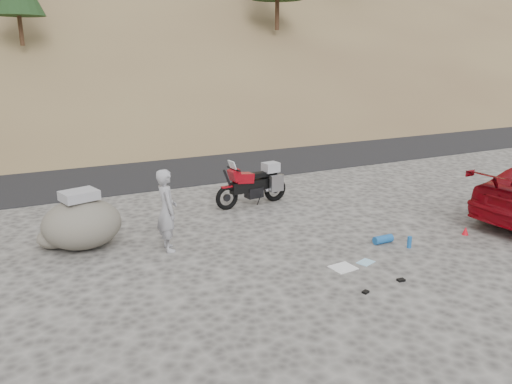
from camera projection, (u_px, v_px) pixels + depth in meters
ground at (284, 247)px, 10.47m from camera, size 140.00×140.00×0.00m
road at (163, 164)px, 18.23m from camera, size 120.00×7.00×0.05m
motorcycle at (255, 184)px, 13.27m from camera, size 2.19×0.78×1.30m
man at (169, 249)px, 10.35m from camera, size 0.44×0.64×1.71m
boulder at (82, 223)px, 10.31m from camera, size 1.68×1.46×1.22m
small_rock at (56, 238)px, 10.40m from camera, size 0.88×0.83×0.44m
gear_white_cloth at (343, 268)px, 9.46m from camera, size 0.48×0.44×0.01m
gear_blue_mat at (383, 239)px, 10.66m from camera, size 0.44×0.18×0.18m
gear_bottle at (409, 242)px, 10.41m from camera, size 0.11×0.11×0.25m
gear_funnel at (465, 231)px, 11.17m from camera, size 0.14×0.14×0.18m
gear_glove_a at (401, 280)px, 8.92m from camera, size 0.14×0.11×0.04m
gear_glove_b at (366, 292)px, 8.47m from camera, size 0.14×0.12×0.04m
gear_blue_cloth at (366, 262)px, 9.70m from camera, size 0.39×0.33×0.01m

